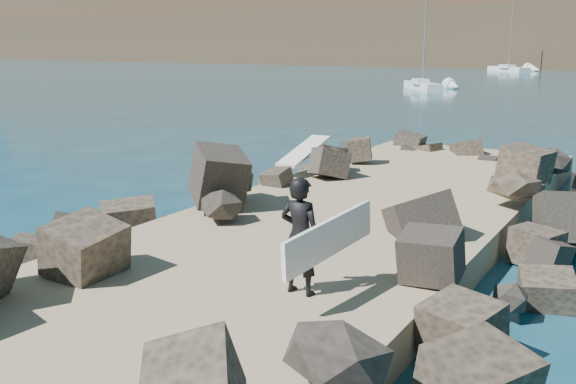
{
  "coord_description": "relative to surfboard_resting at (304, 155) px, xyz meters",
  "views": [
    {
      "loc": [
        5.53,
        -10.15,
        4.0
      ],
      "look_at": [
        0.0,
        -1.0,
        1.5
      ],
      "focal_mm": 40.0,
      "sensor_mm": 36.0,
      "label": 1
    }
  ],
  "objects": [
    {
      "name": "surfer_with_board",
      "position": [
        4.33,
        -7.58,
        0.39
      ],
      "size": [
        0.89,
        2.05,
        1.65
      ],
      "color": "black",
      "rests_on": "jetty"
    },
    {
      "name": "riprap_left",
      "position": [
        0.02,
        -6.18,
        -0.54
      ],
      "size": [
        2.6,
        22.0,
        1.0
      ],
      "primitive_type": "cube",
      "color": "black",
      "rests_on": "ground"
    },
    {
      "name": "surfboard_resting",
      "position": [
        0.0,
        0.0,
        0.0
      ],
      "size": [
        0.71,
        2.31,
        0.08
      ],
      "primitive_type": "cube",
      "rotation": [
        0.0,
        0.0,
        0.06
      ],
      "color": "white",
      "rests_on": "riprap_left"
    },
    {
      "name": "ground",
      "position": [
        2.92,
        -4.68,
        -1.04
      ],
      "size": [
        800.0,
        800.0,
        0.0
      ],
      "primitive_type": "plane",
      "color": "#0F384C",
      "rests_on": "ground"
    },
    {
      "name": "sailboat_a",
      "position": [
        -10.52,
        39.01,
        -0.69
      ],
      "size": [
        4.99,
        5.75,
        7.64
      ],
      "color": "white",
      "rests_on": "ground"
    },
    {
      "name": "jetty",
      "position": [
        2.92,
        -6.68,
        -0.74
      ],
      "size": [
        6.0,
        26.0,
        0.6
      ],
      "primitive_type": "cube",
      "color": "#8C7759",
      "rests_on": "ground"
    },
    {
      "name": "riprap_right",
      "position": [
        5.82,
        -6.18,
        -0.54
      ],
      "size": [
        2.6,
        22.0,
        1.0
      ],
      "primitive_type": "cube",
      "color": "black",
      "rests_on": "ground"
    },
    {
      "name": "sailboat_e",
      "position": [
        -12.44,
        79.77,
        -0.69
      ],
      "size": [
        6.98,
        7.05,
        9.7
      ],
      "color": "white",
      "rests_on": "ground"
    }
  ]
}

